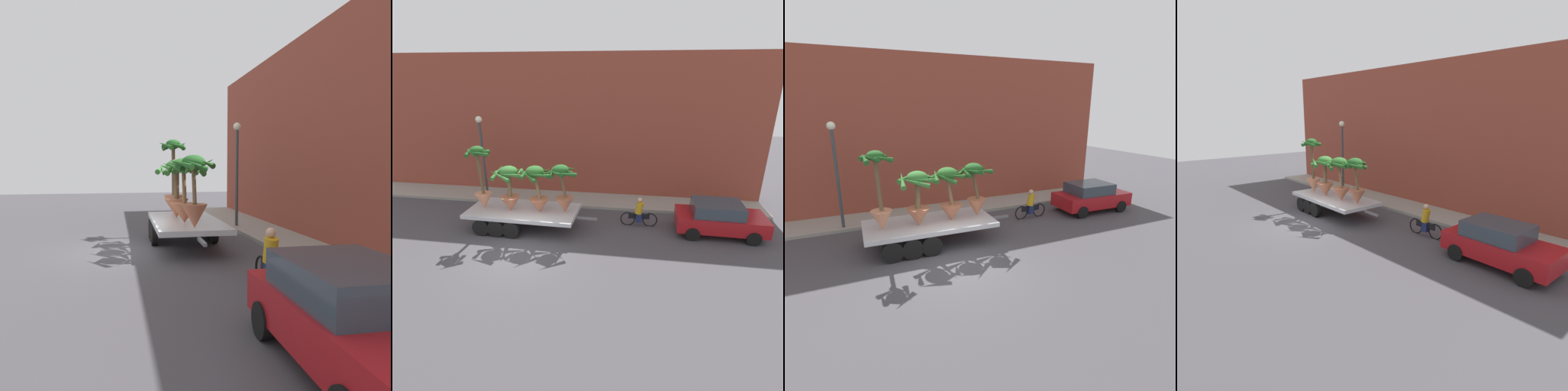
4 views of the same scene
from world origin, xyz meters
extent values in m
plane|color=#423F44|center=(0.00, 0.00, 0.00)|extent=(60.00, 60.00, 0.00)
cube|color=gray|center=(0.00, 6.10, 0.07)|extent=(24.00, 2.20, 0.15)
cube|color=brown|center=(0.00, 7.80, 4.14)|extent=(24.00, 1.20, 8.29)
cube|color=#B7BABF|center=(-0.56, 2.24, 0.89)|extent=(5.36, 2.56, 0.18)
cylinder|color=black|center=(-2.23, 3.41, 0.40)|extent=(0.80, 0.24, 0.80)
cylinder|color=black|center=(-2.28, 1.14, 0.40)|extent=(0.80, 0.24, 0.80)
cylinder|color=black|center=(-1.48, 3.40, 0.40)|extent=(0.80, 0.24, 0.80)
cylinder|color=black|center=(-1.54, 1.12, 0.40)|extent=(0.80, 0.24, 0.80)
cylinder|color=black|center=(-0.74, 3.38, 0.40)|extent=(0.80, 0.24, 0.80)
cylinder|color=black|center=(-0.79, 1.10, 0.40)|extent=(0.80, 0.24, 0.80)
cube|color=slate|center=(2.59, 2.16, 0.74)|extent=(1.00, 0.12, 0.10)
cone|color=tan|center=(-2.46, 2.08, 1.37)|extent=(0.82, 0.82, 0.78)
cylinder|color=brown|center=(-2.48, 2.08, 2.81)|extent=(0.22, 0.15, 2.12)
ellipsoid|color=#235B23|center=(-2.51, 2.08, 3.87)|extent=(0.62, 0.62, 0.39)
cone|color=#235B23|center=(-2.14, 2.09, 3.82)|extent=(0.22, 0.76, 0.37)
cone|color=#235B23|center=(-2.33, 2.37, 3.81)|extent=(0.70, 0.53, 0.39)
cone|color=#235B23|center=(-2.71, 2.40, 3.83)|extent=(0.76, 0.60, 0.34)
cone|color=#235B23|center=(-2.88, 2.03, 3.81)|extent=(0.30, 0.81, 0.43)
cone|color=#235B23|center=(-2.65, 1.81, 3.82)|extent=(0.67, 0.47, 0.34)
cone|color=#235B23|center=(-2.28, 1.73, 3.81)|extent=(0.83, 0.63, 0.43)
cone|color=#B26647|center=(1.54, 2.15, 1.36)|extent=(0.84, 0.84, 0.77)
cylinder|color=brown|center=(1.47, 2.15, 2.41)|extent=(0.38, 0.13, 1.33)
ellipsoid|color=#235B23|center=(1.39, 2.15, 3.08)|extent=(0.77, 0.77, 0.48)
cone|color=#235B23|center=(1.78, 2.14, 3.00)|extent=(0.22, 0.80, 0.49)
cone|color=#235B23|center=(1.66, 2.56, 3.04)|extent=(0.93, 0.72, 0.36)
cone|color=#235B23|center=(1.11, 2.54, 2.99)|extent=(0.89, 0.73, 0.57)
cone|color=#235B23|center=(1.01, 2.08, 3.00)|extent=(0.34, 0.83, 0.48)
cone|color=#235B23|center=(1.23, 1.77, 3.04)|extent=(0.86, 0.51, 0.34)
cone|color=#235B23|center=(1.68, 1.68, 3.04)|extent=(1.06, 0.75, 0.40)
cone|color=#B26647|center=(0.34, 2.04, 1.32)|extent=(0.95, 0.95, 0.69)
cylinder|color=brown|center=(0.27, 2.04, 2.32)|extent=(0.36, 0.14, 1.32)
ellipsoid|color=#2D6B28|center=(0.21, 2.04, 2.98)|extent=(0.84, 0.84, 0.52)
cone|color=#2D6B28|center=(0.63, 2.08, 2.90)|extent=(0.28, 0.87, 0.52)
cone|color=#2D6B28|center=(0.57, 2.45, 2.90)|extent=(0.95, 0.86, 0.63)
cone|color=#2D6B28|center=(-0.08, 2.47, 2.92)|extent=(0.99, 0.76, 0.51)
cone|color=#2D6B28|center=(-0.25, 2.12, 2.91)|extent=(0.35, 0.97, 0.50)
cone|color=#2D6B28|center=(0.00, 1.63, 2.90)|extent=(0.92, 0.60, 0.56)
cone|color=#2D6B28|center=(0.55, 1.64, 2.94)|extent=(0.94, 0.85, 0.44)
cone|color=#B26647|center=(-1.06, 1.98, 1.35)|extent=(0.94, 0.94, 0.73)
cylinder|color=brown|center=(-1.05, 1.98, 2.33)|extent=(0.25, 0.20, 1.24)
ellipsoid|color=#387A33|center=(-1.03, 1.98, 2.95)|extent=(0.82, 0.82, 0.51)
cone|color=#387A33|center=(-0.53, 2.08, 2.91)|extent=(0.39, 1.05, 0.36)
cone|color=#387A33|center=(-0.82, 2.38, 2.89)|extent=(0.90, 0.60, 0.43)
cone|color=#387A33|center=(-1.34, 2.39, 2.91)|extent=(0.94, 0.78, 0.39)
cone|color=#387A33|center=(-1.60, 2.04, 2.88)|extent=(0.32, 1.15, 0.56)
cone|color=#387A33|center=(-1.26, 1.45, 2.89)|extent=(1.16, 0.64, 0.50)
cone|color=#387A33|center=(-0.81, 1.59, 2.90)|extent=(0.91, 0.64, 0.38)
torus|color=black|center=(5.60, 3.30, 0.34)|extent=(0.74, 0.08, 0.74)
torus|color=black|center=(4.50, 3.27, 0.34)|extent=(0.74, 0.08, 0.74)
cube|color=black|center=(5.05, 3.28, 0.52)|extent=(1.04, 0.09, 0.28)
cylinder|color=gold|center=(5.05, 3.28, 0.97)|extent=(0.45, 0.35, 0.65)
sphere|color=tan|center=(5.05, 3.28, 1.39)|extent=(0.24, 0.24, 0.24)
cube|color=navy|center=(5.05, 3.28, 0.44)|extent=(0.29, 0.25, 0.44)
cube|color=maroon|center=(8.81, 2.99, 0.67)|extent=(4.06, 1.96, 0.70)
cube|color=#2D3842|center=(8.61, 3.00, 1.30)|extent=(2.25, 1.73, 0.56)
cylinder|color=black|center=(10.13, 3.85, 0.32)|extent=(0.64, 0.21, 0.64)
cylinder|color=black|center=(10.10, 2.08, 0.32)|extent=(0.64, 0.21, 0.64)
cylinder|color=black|center=(7.52, 3.91, 0.32)|extent=(0.64, 0.21, 0.64)
cylinder|color=black|center=(7.48, 2.13, 0.32)|extent=(0.64, 0.21, 0.64)
cylinder|color=#383D42|center=(-3.90, 5.30, 2.40)|extent=(0.14, 0.14, 4.50)
sphere|color=#EAEACC|center=(-3.90, 5.30, 4.80)|extent=(0.36, 0.36, 0.36)
camera|label=1|loc=(13.58, -0.31, 2.95)|focal=35.73mm
camera|label=2|loc=(4.69, -11.22, 7.16)|focal=29.02mm
camera|label=3|loc=(-3.56, -9.83, 5.57)|focal=28.83mm
camera|label=4|loc=(14.06, -7.93, 5.38)|focal=30.30mm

